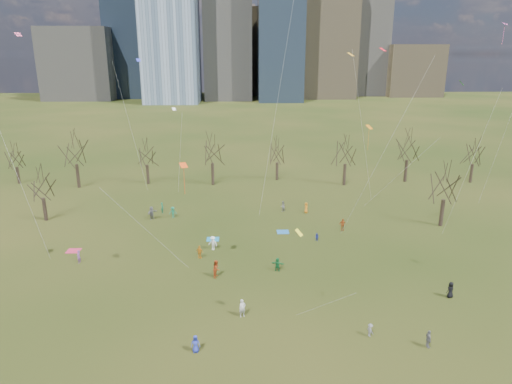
{
  "coord_description": "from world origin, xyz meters",
  "views": [
    {
      "loc": [
        -1.72,
        -40.75,
        23.0
      ],
      "look_at": [
        0.0,
        12.0,
        7.0
      ],
      "focal_mm": 32.0,
      "sensor_mm": 36.0,
      "label": 1
    }
  ],
  "objects_px": {
    "blanket_teal": "(213,239)",
    "person_0": "(195,344)",
    "blanket_crimson": "(74,251)",
    "person_1": "(242,308)",
    "person_2": "(217,269)",
    "blanket_navy": "(283,232)",
    "person_4": "(200,252)"
  },
  "relations": [
    {
      "from": "blanket_navy",
      "to": "person_0",
      "type": "bearing_deg",
      "value": -110.03
    },
    {
      "from": "blanket_navy",
      "to": "person_4",
      "type": "xyz_separation_m",
      "value": [
        -10.49,
        -7.93,
        0.78
      ]
    },
    {
      "from": "blanket_navy",
      "to": "person_1",
      "type": "xyz_separation_m",
      "value": [
        -5.54,
        -20.5,
        0.84
      ]
    },
    {
      "from": "person_1",
      "to": "person_2",
      "type": "height_order",
      "value": "person_2"
    },
    {
      "from": "person_2",
      "to": "blanket_crimson",
      "type": "bearing_deg",
      "value": 82.26
    },
    {
      "from": "blanket_crimson",
      "to": "person_2",
      "type": "bearing_deg",
      "value": -22.35
    },
    {
      "from": "person_0",
      "to": "person_2",
      "type": "distance_m",
      "value": 12.94
    },
    {
      "from": "blanket_teal",
      "to": "person_1",
      "type": "xyz_separation_m",
      "value": [
        3.76,
        -18.26,
        0.84
      ]
    },
    {
      "from": "person_2",
      "to": "person_1",
      "type": "bearing_deg",
      "value": -146.13
    },
    {
      "from": "blanket_navy",
      "to": "person_0",
      "type": "relative_size",
      "value": 1.07
    },
    {
      "from": "blanket_navy",
      "to": "blanket_crimson",
      "type": "bearing_deg",
      "value": -168.43
    },
    {
      "from": "person_4",
      "to": "person_2",
      "type": "bearing_deg",
      "value": 137.16
    },
    {
      "from": "blanket_crimson",
      "to": "person_0",
      "type": "bearing_deg",
      "value": -50.34
    },
    {
      "from": "blanket_teal",
      "to": "person_0",
      "type": "distance_m",
      "value": 23.34
    },
    {
      "from": "blanket_crimson",
      "to": "blanket_teal",
      "type": "bearing_deg",
      "value": 10.49
    },
    {
      "from": "blanket_teal",
      "to": "person_4",
      "type": "height_order",
      "value": "person_4"
    },
    {
      "from": "blanket_navy",
      "to": "person_4",
      "type": "bearing_deg",
      "value": -142.9
    },
    {
      "from": "blanket_navy",
      "to": "person_1",
      "type": "height_order",
      "value": "person_1"
    },
    {
      "from": "blanket_teal",
      "to": "person_0",
      "type": "xyz_separation_m",
      "value": [
        -0.02,
        -23.33,
        0.73
      ]
    },
    {
      "from": "blanket_teal",
      "to": "blanket_navy",
      "type": "distance_m",
      "value": 9.57
    },
    {
      "from": "blanket_crimson",
      "to": "person_4",
      "type": "xyz_separation_m",
      "value": [
        15.59,
        -2.59,
        0.78
      ]
    },
    {
      "from": "person_4",
      "to": "person_0",
      "type": "bearing_deg",
      "value": 115.9
    },
    {
      "from": "blanket_navy",
      "to": "person_0",
      "type": "height_order",
      "value": "person_0"
    },
    {
      "from": "person_2",
      "to": "person_4",
      "type": "xyz_separation_m",
      "value": [
        -2.21,
        4.73,
        -0.17
      ]
    },
    {
      "from": "blanket_navy",
      "to": "blanket_teal",
      "type": "bearing_deg",
      "value": -166.5
    },
    {
      "from": "person_1",
      "to": "blanket_navy",
      "type": "bearing_deg",
      "value": 51.56
    },
    {
      "from": "person_1",
      "to": "person_4",
      "type": "xyz_separation_m",
      "value": [
        -4.95,
        12.56,
        -0.06
      ]
    },
    {
      "from": "person_0",
      "to": "blanket_teal",
      "type": "bearing_deg",
      "value": 90.18
    },
    {
      "from": "blanket_crimson",
      "to": "person_0",
      "type": "height_order",
      "value": "person_0"
    },
    {
      "from": "person_2",
      "to": "blanket_navy",
      "type": "bearing_deg",
      "value": -18.56
    },
    {
      "from": "blanket_navy",
      "to": "person_2",
      "type": "height_order",
      "value": "person_2"
    },
    {
      "from": "person_1",
      "to": "person_2",
      "type": "distance_m",
      "value": 8.3
    }
  ]
}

